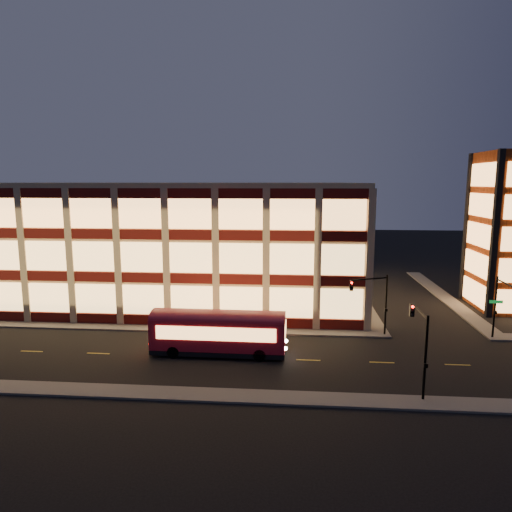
{
  "coord_description": "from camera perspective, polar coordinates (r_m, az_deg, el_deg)",
  "views": [
    {
      "loc": [
        14.64,
        -42.14,
        14.63
      ],
      "look_at": [
        10.48,
        8.0,
        6.41
      ],
      "focal_mm": 32.0,
      "sensor_mm": 36.0,
      "label": 1
    }
  ],
  "objects": [
    {
      "name": "ground",
      "position": [
        46.95,
        -13.86,
        -9.16
      ],
      "size": [
        200.0,
        200.0,
        0.0
      ],
      "primitive_type": "plane",
      "color": "black",
      "rests_on": "ground"
    },
    {
      "name": "sidewalk_near",
      "position": [
        35.71,
        -20.72,
        -15.41
      ],
      "size": [
        100.0,
        2.0,
        0.15
      ],
      "primitive_type": "cube",
      "color": "#514F4C",
      "rests_on": "ground"
    },
    {
      "name": "sidewalk_office_east",
      "position": [
        61.47,
        12.46,
        -4.64
      ],
      "size": [
        2.0,
        30.0,
        0.15
      ],
      "primitive_type": "cube",
      "color": "#514F4C",
      "rests_on": "ground"
    },
    {
      "name": "trolley_bus",
      "position": [
        39.49,
        -4.72,
        -9.2
      ],
      "size": [
        11.41,
        3.09,
        3.85
      ],
      "rotation": [
        0.0,
        0.0,
        -0.01
      ],
      "color": "maroon",
      "rests_on": "ground"
    },
    {
      "name": "office_building",
      "position": [
        62.05,
        -11.74,
        2.25
      ],
      "size": [
        50.45,
        30.45,
        14.5
      ],
      "color": "tan",
      "rests_on": "ground"
    },
    {
      "name": "traffic_signal_far",
      "position": [
        44.31,
        14.49,
        -4.75
      ],
      "size": [
        3.79,
        1.87,
        6.0
      ],
      "color": "black",
      "rests_on": "ground"
    },
    {
      "name": "traffic_signal_near",
      "position": [
        34.01,
        19.86,
        -9.28
      ],
      "size": [
        0.32,
        4.45,
        6.0
      ],
      "color": "black",
      "rests_on": "ground"
    },
    {
      "name": "sidewalk_office_south",
      "position": [
        48.83,
        -16.87,
        -8.48
      ],
      "size": [
        54.0,
        2.0,
        0.15
      ],
      "primitive_type": "cube",
      "color": "#514F4C",
      "rests_on": "ground"
    },
    {
      "name": "sidewalk_tower_west",
      "position": [
        63.91,
        22.31,
        -4.6
      ],
      "size": [
        2.0,
        30.0,
        0.15
      ],
      "primitive_type": "cube",
      "color": "#514F4C",
      "rests_on": "ground"
    },
    {
      "name": "traffic_signal_right",
      "position": [
        46.8,
        28.47,
        -4.87
      ],
      "size": [
        1.2,
        4.37,
        6.0
      ],
      "color": "black",
      "rests_on": "ground"
    }
  ]
}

